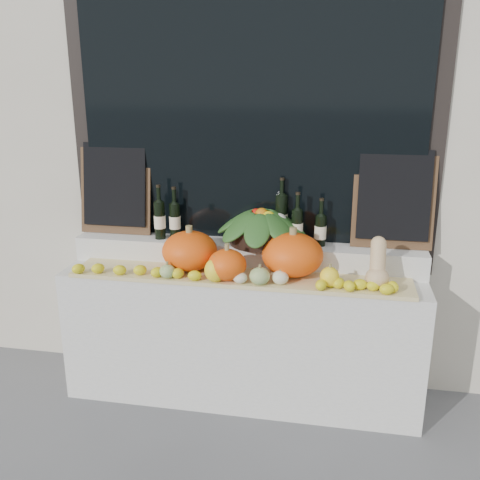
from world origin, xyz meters
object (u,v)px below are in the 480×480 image
butternut_squash (378,266)px  wine_bottle_tall (281,218)px  pumpkin_left (190,251)px  pumpkin_right (293,255)px  produce_bowl (262,226)px

butternut_squash → wine_bottle_tall: 0.72m
pumpkin_left → butternut_squash: 1.15m
pumpkin_left → wine_bottle_tall: (0.55, 0.27, 0.17)m
pumpkin_left → pumpkin_right: bearing=1.4°
butternut_squash → produce_bowl: size_ratio=0.46×
pumpkin_left → pumpkin_right: (0.65, 0.02, 0.01)m
wine_bottle_tall → pumpkin_right: bearing=-68.5°
pumpkin_right → produce_bowl: size_ratio=0.60×
pumpkin_right → produce_bowl: produce_bowl is taller
pumpkin_right → wine_bottle_tall: bearing=111.5°
pumpkin_left → pumpkin_right: size_ratio=0.93×
produce_bowl → wine_bottle_tall: wine_bottle_tall is taller
butternut_squash → wine_bottle_tall: bearing=150.1°
pumpkin_left → butternut_squash: size_ratio=1.22×
pumpkin_right → butternut_squash: bearing=-10.1°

